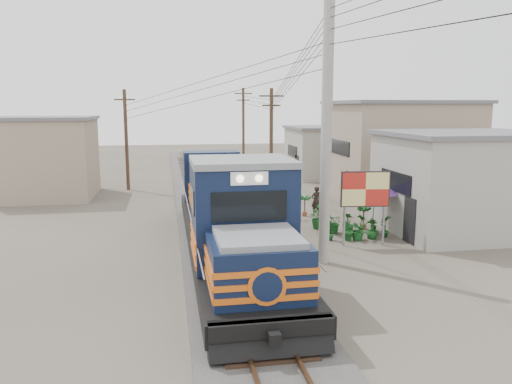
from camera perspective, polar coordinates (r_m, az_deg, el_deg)
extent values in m
plane|color=#473F35|center=(19.01, -2.98, -8.16)|extent=(120.00, 120.00, 0.00)
cube|color=#595651|center=(28.63, -5.48, -1.90)|extent=(3.60, 70.00, 0.16)
cube|color=#51331E|center=(28.56, -6.56, -1.58)|extent=(0.08, 70.00, 0.12)
cube|color=#51331E|center=(28.64, -4.42, -1.51)|extent=(0.08, 70.00, 0.12)
cube|color=black|center=(19.50, -3.27, -5.28)|extent=(3.04, 16.80, 0.58)
cube|color=black|center=(14.66, -0.74, -11.74)|extent=(2.31, 3.36, 0.68)
cube|color=black|center=(24.65, -4.73, -2.85)|extent=(2.31, 3.36, 0.68)
cube|color=black|center=(13.07, 0.16, -8.82)|extent=(2.50, 2.52, 1.57)
cube|color=black|center=(15.35, -1.59, -2.75)|extent=(2.98, 2.73, 3.25)
cube|color=slate|center=(15.07, -1.62, 3.49)|extent=(3.04, 2.87, 0.19)
cube|color=black|center=(13.90, -0.76, -1.64)|extent=(2.13, 0.06, 0.84)
cube|color=white|center=(13.75, -0.76, 1.57)|extent=(1.05, 0.06, 0.37)
cube|color=black|center=(21.77, -4.14, -0.16)|extent=(2.37, 10.29, 2.41)
cube|color=slate|center=(21.58, -4.18, 3.13)|extent=(2.13, 10.29, 0.19)
cube|color=#D65B14|center=(19.36, -3.29, -3.63)|extent=(3.08, 16.80, 0.15)
cube|color=#D65B14|center=(19.29, -3.30, -2.72)|extent=(3.08, 16.80, 0.15)
cube|color=#D65B14|center=(19.22, -3.31, -1.80)|extent=(3.08, 16.80, 0.15)
cylinder|color=#9E9B93|center=(18.38, 8.05, 7.02)|extent=(0.40, 0.40, 10.00)
cylinder|color=#4C3826|center=(32.73, 1.75, 5.66)|extent=(0.24, 0.24, 7.00)
cube|color=#4C3826|center=(32.66, 1.77, 10.91)|extent=(1.60, 0.10, 0.10)
cube|color=#4C3826|center=(32.65, 1.77, 9.86)|extent=(1.20, 0.10, 0.10)
cylinder|color=#4C3826|center=(46.53, -1.45, 7.19)|extent=(0.24, 0.24, 7.50)
cube|color=#4C3826|center=(46.50, -1.47, 11.19)|extent=(1.60, 0.10, 0.10)
cube|color=#4C3826|center=(46.49, -1.47, 10.45)|extent=(1.20, 0.10, 0.10)
cylinder|color=#4C3826|center=(36.14, -14.60, 5.74)|extent=(0.24, 0.24, 7.00)
cube|color=#4C3826|center=(36.07, -14.81, 10.49)|extent=(1.60, 0.10, 0.10)
cube|color=#4C3826|center=(36.06, -14.76, 9.54)|extent=(1.20, 0.10, 0.10)
cube|color=#99958B|center=(25.30, 22.84, 0.82)|extent=(7.00, 6.00, 4.50)
cube|color=slate|center=(25.07, 23.19, 6.13)|extent=(7.35, 6.30, 0.20)
cube|color=black|center=(23.54, 15.66, 1.17)|extent=(0.05, 3.00, 0.90)
cube|color=gray|center=(33.49, 16.03, 4.52)|extent=(8.00, 7.00, 6.00)
cube|color=slate|center=(33.37, 16.28, 9.82)|extent=(8.40, 7.35, 0.20)
cube|color=black|center=(31.91, 9.53, 5.06)|extent=(0.05, 3.50, 0.90)
cube|color=#99958B|center=(42.26, 8.17, 4.45)|extent=(6.00, 6.00, 4.00)
cube|color=slate|center=(42.12, 8.24, 7.30)|extent=(6.30, 6.30, 0.20)
cube|color=black|center=(41.39, 4.19, 4.69)|extent=(0.05, 3.00, 0.90)
cube|color=gray|center=(35.00, -22.97, 3.51)|extent=(6.00, 6.00, 5.00)
cube|color=slate|center=(34.84, -23.26, 7.76)|extent=(6.30, 6.30, 0.20)
cylinder|color=#99999E|center=(21.35, 10.06, -3.04)|extent=(0.10, 0.10, 2.34)
cylinder|color=#99999E|center=(21.79, 14.39, -2.94)|extent=(0.10, 0.10, 2.34)
cube|color=black|center=(21.31, 12.37, 0.33)|extent=(2.06, 0.37, 1.50)
cube|color=red|center=(21.29, 12.40, 0.32)|extent=(1.96, 0.32, 1.41)
cylinder|color=black|center=(23.88, 13.17, -4.55)|extent=(0.45, 0.45, 0.10)
cylinder|color=#99999E|center=(23.64, 13.27, -2.02)|extent=(0.05, 0.05, 2.25)
cone|color=#422267|center=(23.45, 13.37, 0.54)|extent=(2.57, 2.57, 0.56)
imported|color=black|center=(27.14, 6.87, -1.02)|extent=(0.66, 0.52, 1.60)
imported|color=#164F1C|center=(22.27, 8.55, -4.38)|extent=(0.57, 0.53, 0.89)
imported|color=#164F1C|center=(22.33, 10.39, -4.38)|extent=(0.50, 0.40, 0.90)
imported|color=#164F1C|center=(22.56, 11.60, -4.21)|extent=(1.00, 0.91, 0.95)
imported|color=#164F1C|center=(22.89, 13.13, -4.13)|extent=(0.64, 0.64, 0.91)
imported|color=#164F1C|center=(23.31, 14.59, -3.76)|extent=(0.64, 0.52, 1.05)
imported|color=#164F1C|center=(23.25, 7.40, -3.99)|extent=(0.40, 0.32, 0.71)
imported|color=#164F1C|center=(23.52, 8.83, -3.44)|extent=(0.92, 1.03, 1.04)
imported|color=#164F1C|center=(23.66, 10.49, -3.49)|extent=(0.77, 0.77, 0.98)
imported|color=#164F1C|center=(23.99, 11.94, -3.48)|extent=(0.50, 0.56, 0.88)
imported|color=#164F1C|center=(24.14, 13.29, -3.67)|extent=(0.41, 0.46, 0.69)
imported|color=#164F1C|center=(24.31, 7.00, -2.91)|extent=(1.14, 1.22, 1.09)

